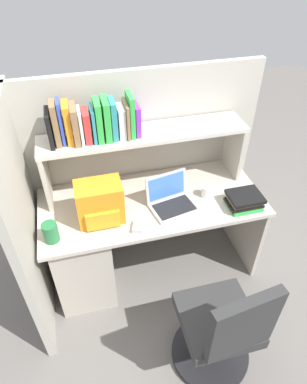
# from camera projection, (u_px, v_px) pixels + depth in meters

# --- Properties ---
(ground_plane) EXTENTS (8.00, 8.00, 0.00)m
(ground_plane) POSITION_uv_depth(u_px,v_px,m) (152.00, 264.00, 2.92)
(ground_plane) COLOR slate
(desk) EXTENTS (1.60, 0.70, 0.73)m
(desk) POSITION_uv_depth(u_px,v_px,m) (102.00, 241.00, 2.59)
(desk) COLOR beige
(desk) RESTS_ON ground_plane
(cubicle_partition_rear) EXTENTS (1.84, 0.05, 1.55)m
(cubicle_partition_rear) POSITION_uv_depth(u_px,v_px,m) (140.00, 166.00, 2.71)
(cubicle_partition_rear) COLOR #B2ADA0
(cubicle_partition_rear) RESTS_ON ground_plane
(cubicle_partition_left) EXTENTS (0.05, 1.06, 1.55)m
(cubicle_partition_left) POSITION_uv_depth(u_px,v_px,m) (28.00, 222.00, 2.23)
(cubicle_partition_left) COLOR #B2ADA0
(cubicle_partition_left) RESTS_ON ground_plane
(overhead_hutch) EXTENTS (1.44, 0.28, 0.45)m
(overhead_hutch) POSITION_uv_depth(u_px,v_px,m) (145.00, 144.00, 2.38)
(overhead_hutch) COLOR #BCB7AC
(overhead_hutch) RESTS_ON desk
(reference_books_on_shelf) EXTENTS (0.58, 0.19, 0.29)m
(reference_books_on_shelf) POSITION_uv_depth(u_px,v_px,m) (95.00, 122.00, 2.17)
(reference_books_on_shelf) COLOR black
(reference_books_on_shelf) RESTS_ON overhead_hutch
(laptop) EXTENTS (0.35, 0.30, 0.22)m
(laptop) POSITION_uv_depth(u_px,v_px,m) (171.00, 200.00, 2.39)
(laptop) COLOR #B7BABF
(laptop) RESTS_ON desk
(backpack) EXTENTS (0.30, 0.23, 0.28)m
(backpack) POSITION_uv_depth(u_px,v_px,m) (100.00, 203.00, 2.23)
(backpack) COLOR orange
(backpack) RESTS_ON desk
(computer_mouse) EXTENTS (0.09, 0.12, 0.03)m
(computer_mouse) POSITION_uv_depth(u_px,v_px,m) (138.00, 227.00, 2.23)
(computer_mouse) COLOR silver
(computer_mouse) RESTS_ON desk
(paper_cup) EXTENTS (0.08, 0.08, 0.08)m
(paper_cup) POSITION_uv_depth(u_px,v_px,m) (207.00, 191.00, 2.47)
(paper_cup) COLOR white
(paper_cup) RESTS_ON desk
(snack_canister) EXTENTS (0.10, 0.10, 0.13)m
(snack_canister) POSITION_uv_depth(u_px,v_px,m) (51.00, 232.00, 2.12)
(snack_canister) COLOR #26723F
(snack_canister) RESTS_ON desk
(desk_book_stack) EXTENTS (0.24, 0.19, 0.09)m
(desk_book_stack) POSITION_uv_depth(u_px,v_px,m) (244.00, 201.00, 2.38)
(desk_book_stack) COLOR green
(desk_book_stack) RESTS_ON desk
(office_chair) EXTENTS (0.52, 0.52, 0.93)m
(office_chair) POSITION_uv_depth(u_px,v_px,m) (221.00, 332.00, 2.05)
(office_chair) COLOR black
(office_chair) RESTS_ON ground_plane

